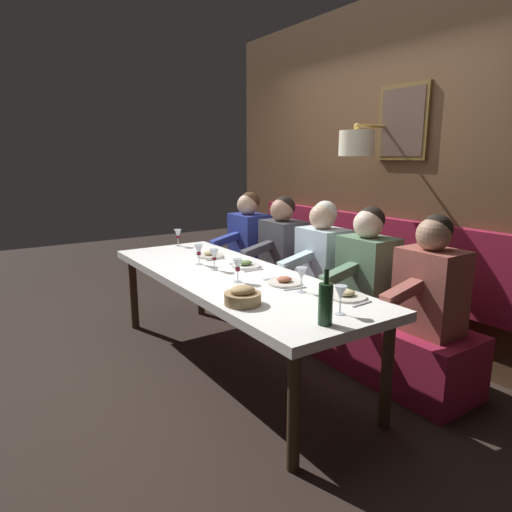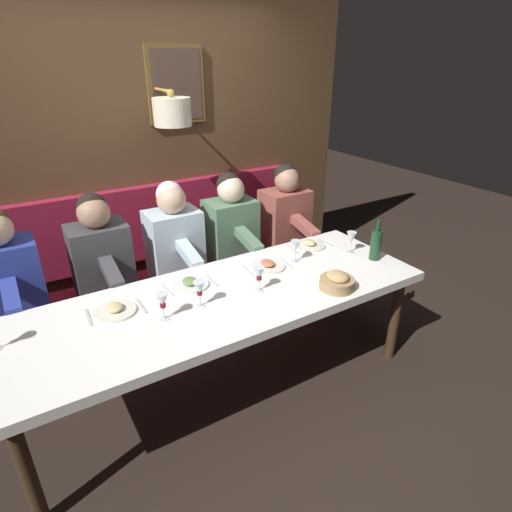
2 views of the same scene
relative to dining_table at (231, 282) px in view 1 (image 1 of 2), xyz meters
name	(u,v)px [view 1 (image 1 of 2)]	position (x,y,z in m)	size (l,w,h in m)	color
ground_plane	(232,366)	(0.00, 0.00, -0.68)	(12.00, 12.00, 0.00)	black
dining_table	(231,282)	(0.00, 0.00, 0.00)	(0.90, 2.61, 0.74)	white
banquette_bench	(319,316)	(0.89, 0.00, -0.45)	(0.52, 2.81, 0.45)	maroon
back_wall_panel	(372,183)	(1.46, 0.00, 0.69)	(0.59, 4.01, 2.90)	brown
diner_nearest	(431,279)	(0.88, -1.08, 0.14)	(0.60, 0.40, 0.79)	#934C42
diner_near	(367,263)	(0.88, -0.53, 0.14)	(0.60, 0.40, 0.79)	#567A5B
diner_middle	(322,251)	(0.88, -0.03, 0.14)	(0.60, 0.40, 0.79)	silver
diner_far	(283,241)	(0.88, 0.53, 0.14)	(0.60, 0.40, 0.79)	#3D3D42
diner_farthest	(249,233)	(0.88, 1.12, 0.14)	(0.60, 0.40, 0.79)	#283893
place_setting_0	(284,282)	(0.17, -0.43, 0.08)	(0.24, 0.32, 0.05)	silver
place_setting_1	(210,255)	(0.15, 0.62, 0.08)	(0.24, 0.31, 0.05)	silver
place_setting_2	(246,265)	(0.21, 0.13, 0.08)	(0.24, 0.31, 0.05)	silver
place_setting_3	(347,296)	(0.30, -0.90, 0.08)	(0.24, 0.32, 0.05)	silver
wine_glass_0	(214,255)	(-0.04, 0.18, 0.18)	(0.07, 0.07, 0.16)	silver
wine_glass_1	(341,294)	(0.06, -1.09, 0.18)	(0.07, 0.07, 0.16)	silver
wine_glass_2	(199,251)	(-0.06, 0.41, 0.18)	(0.07, 0.07, 0.16)	silver
wine_glass_3	(178,234)	(0.13, 1.22, 0.18)	(0.07, 0.07, 0.16)	silver
wine_glass_4	(238,266)	(-0.07, -0.21, 0.18)	(0.07, 0.07, 0.16)	silver
wine_glass_5	(301,275)	(0.14, -0.65, 0.18)	(0.07, 0.07, 0.16)	silver
wine_bottle	(326,303)	(-0.12, -1.17, 0.18)	(0.08, 0.08, 0.30)	#19381E
bread_bowl	(243,296)	(-0.30, -0.65, 0.11)	(0.22, 0.22, 0.12)	#9E7F56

